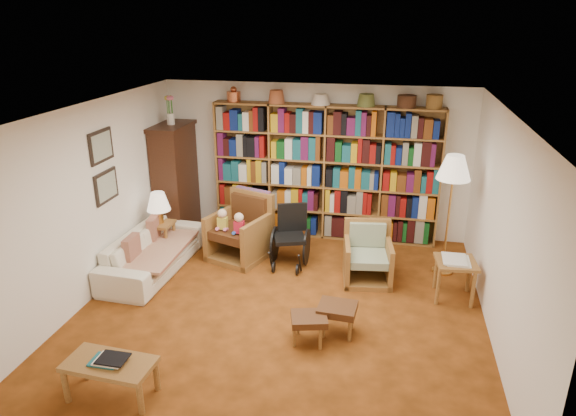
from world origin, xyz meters
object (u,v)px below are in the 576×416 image
(armchair_sage, at_px, (368,258))
(footstool_b, at_px, (337,311))
(armchair_leather, at_px, (241,230))
(wheelchair, at_px, (290,237))
(coffee_table, at_px, (110,367))
(sofa, at_px, (153,252))
(footstool_a, at_px, (309,321))
(floor_lamp, at_px, (454,172))
(side_table_papers, at_px, (456,267))
(side_table_lamp, at_px, (161,231))

(armchair_sage, xyz_separation_m, footstool_b, (-0.27, -1.45, -0.01))
(armchair_leather, distance_m, footstool_b, 2.48)
(wheelchair, bearing_deg, coffee_table, -109.45)
(sofa, bearing_deg, wheelchair, -69.03)
(armchair_sage, relative_size, footstool_a, 1.73)
(sofa, relative_size, armchair_leather, 1.88)
(footstool_b, bearing_deg, wheelchair, 117.93)
(wheelchair, distance_m, floor_lamp, 2.48)
(sofa, relative_size, coffee_table, 2.22)
(footstool_b, bearing_deg, side_table_papers, 38.57)
(side_table_papers, height_order, footstool_b, side_table_papers)
(armchair_sage, bearing_deg, coffee_table, -127.80)
(side_table_lamp, bearing_deg, armchair_sage, -1.97)
(armchair_leather, xyz_separation_m, wheelchair, (0.80, -0.12, 0.01))
(sofa, distance_m, armchair_sage, 3.09)
(floor_lamp, height_order, footstool_a, floor_lamp)
(sofa, relative_size, side_table_lamp, 3.70)
(side_table_lamp, relative_size, floor_lamp, 0.30)
(sofa, relative_size, footstool_b, 4.29)
(side_table_lamp, relative_size, armchair_leather, 0.51)
(footstool_a, bearing_deg, floor_lamp, 52.10)
(footstool_a, bearing_deg, armchair_leather, 124.42)
(footstool_a, distance_m, footstool_b, 0.38)
(armchair_leather, relative_size, armchair_sage, 1.28)
(sofa, distance_m, coffee_table, 2.67)
(wheelchair, xyz_separation_m, side_table_papers, (2.30, -0.57, 0.04))
(armchair_leather, bearing_deg, side_table_lamp, -168.35)
(footstool_b, bearing_deg, floor_lamp, 54.25)
(footstool_b, bearing_deg, coffee_table, -143.46)
(side_table_lamp, xyz_separation_m, footstool_a, (2.61, -1.79, -0.11))
(floor_lamp, xyz_separation_m, footstool_a, (-1.62, -2.08, -1.23))
(sofa, distance_m, side_table_papers, 4.20)
(side_table_lamp, bearing_deg, footstool_a, -34.54)
(footstool_a, xyz_separation_m, coffee_table, (-1.73, -1.26, 0.06))
(side_table_lamp, bearing_deg, side_table_papers, -5.86)
(coffee_table, bearing_deg, sofa, 106.95)
(side_table_lamp, distance_m, footstool_a, 3.17)
(footstool_b, relative_size, coffee_table, 0.52)
(side_table_lamp, relative_size, wheelchair, 0.59)
(side_table_lamp, distance_m, wheelchair, 2.01)
(armchair_sage, bearing_deg, side_table_papers, -16.31)
(armchair_leather, xyz_separation_m, footstool_b, (1.69, -1.81, -0.10))
(armchair_sage, distance_m, footstool_a, 1.78)
(sofa, height_order, side_table_lamp, sofa)
(armchair_sage, relative_size, footstool_b, 1.77)
(armchair_leather, height_order, armchair_sage, armchair_leather)
(armchair_leather, bearing_deg, floor_lamp, 0.69)
(sofa, distance_m, armchair_leather, 1.34)
(wheelchair, height_order, side_table_papers, wheelchair)
(footstool_b, bearing_deg, armchair_leather, 133.10)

